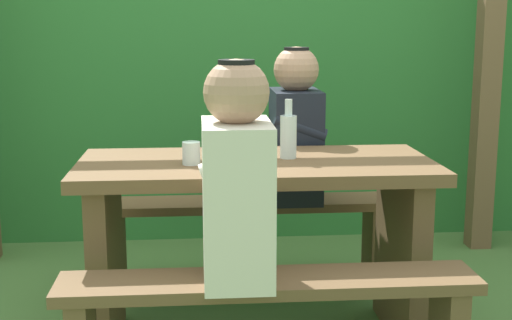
% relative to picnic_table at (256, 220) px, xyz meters
% --- Properties ---
extents(hedge_backdrop, '(6.40, 0.67, 1.77)m').
position_rel_picnic_table_xyz_m(hedge_backdrop, '(0.00, 1.75, 0.38)').
color(hedge_backdrop, '#2B6D2E').
rests_on(hedge_backdrop, ground_plane).
extents(pergola_post_right, '(0.12, 0.12, 2.13)m').
position_rel_picnic_table_xyz_m(pergola_post_right, '(1.39, 1.13, 0.56)').
color(pergola_post_right, brown).
rests_on(pergola_post_right, ground_plane).
extents(picnic_table, '(1.40, 0.64, 0.76)m').
position_rel_picnic_table_xyz_m(picnic_table, '(0.00, 0.00, 0.00)').
color(picnic_table, brown).
rests_on(picnic_table, ground_plane).
extents(bench_near, '(1.40, 0.24, 0.46)m').
position_rel_picnic_table_xyz_m(bench_near, '(0.00, -0.52, -0.18)').
color(bench_near, brown).
rests_on(bench_near, ground_plane).
extents(bench_far, '(1.40, 0.24, 0.46)m').
position_rel_picnic_table_xyz_m(bench_far, '(0.00, 0.52, -0.18)').
color(bench_far, brown).
rests_on(bench_far, ground_plane).
extents(person_white_shirt, '(0.25, 0.35, 0.72)m').
position_rel_picnic_table_xyz_m(person_white_shirt, '(-0.10, -0.52, 0.28)').
color(person_white_shirt, silver).
rests_on(person_white_shirt, bench_near).
extents(person_black_coat, '(0.25, 0.35, 0.72)m').
position_rel_picnic_table_xyz_m(person_black_coat, '(0.23, 0.52, 0.28)').
color(person_black_coat, black).
rests_on(person_black_coat, bench_far).
extents(drinking_glass, '(0.07, 0.07, 0.09)m').
position_rel_picnic_table_xyz_m(drinking_glass, '(-0.25, -0.06, 0.29)').
color(drinking_glass, silver).
rests_on(drinking_glass, picnic_table).
extents(bottle_left, '(0.07, 0.07, 0.24)m').
position_rel_picnic_table_xyz_m(bottle_left, '(0.13, 0.04, 0.34)').
color(bottle_left, silver).
rests_on(bottle_left, picnic_table).
extents(cell_phone, '(0.12, 0.16, 0.01)m').
position_rel_picnic_table_xyz_m(cell_phone, '(-0.11, 0.06, 0.25)').
color(cell_phone, black).
rests_on(cell_phone, picnic_table).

